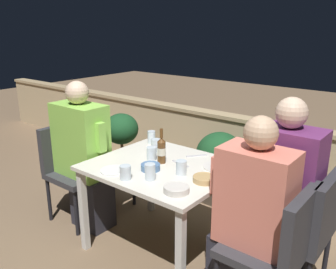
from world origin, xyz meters
TOP-DOWN VIEW (x-y plane):
  - ground_plane at (0.00, 0.00)m, footprint 16.00×16.00m
  - parapet_wall at (0.00, 1.42)m, footprint 9.00×0.18m
  - dining_table at (0.00, 0.00)m, footprint 1.03×0.88m
  - planter_hedge at (0.20, 0.98)m, footprint 1.04×0.47m
  - chair_left_near at (-0.95, -0.12)m, footprint 0.45×0.45m
  - person_green_blouse at (-0.76, -0.12)m, footprint 0.52×0.26m
  - chair_left_far at (-0.95, 0.17)m, footprint 0.45×0.45m
  - chair_right_near at (0.97, -0.14)m, footprint 0.45×0.45m
  - person_coral_top at (0.77, -0.14)m, footprint 0.49×0.26m
  - chair_right_far at (1.02, 0.17)m, footprint 0.45×0.45m
  - person_purple_stripe at (0.82, 0.17)m, footprint 0.50×0.26m
  - beer_bottle at (-0.03, 0.03)m, footprint 0.06×0.06m
  - plate_0 at (0.35, 0.22)m, footprint 0.24×0.24m
  - plate_1 at (-0.20, -0.30)m, footprint 0.19×0.19m
  - bowl_0 at (-0.01, -0.13)m, footprint 0.14×0.14m
  - bowl_1 at (0.35, -0.29)m, footprint 0.16×0.16m
  - bowl_2 at (0.40, -0.05)m, footprint 0.15×0.15m
  - glass_cup_0 at (-0.13, 0.03)m, footprint 0.08×0.08m
  - glass_cup_1 at (-0.22, 0.19)m, footprint 0.08×0.08m
  - glass_cup_2 at (-0.40, 0.34)m, footprint 0.07×0.07m
  - glass_cup_3 at (-0.03, -0.35)m, footprint 0.08×0.08m
  - glass_cup_4 at (0.10, -0.25)m, footprint 0.07×0.07m
  - glass_cup_5 at (0.21, -0.05)m, footprint 0.08×0.08m
  - fork_0 at (0.09, 0.31)m, footprint 0.12×0.15m
  - fork_1 at (0.09, 0.10)m, footprint 0.17×0.06m
  - potted_plant at (-1.21, 0.75)m, footprint 0.38×0.38m

SIDE VIEW (x-z plane):
  - ground_plane at x=0.00m, z-range 0.00..0.00m
  - planter_hedge at x=0.20m, z-range 0.04..0.74m
  - parapet_wall at x=0.00m, z-range 0.01..0.78m
  - potted_plant at x=-1.21m, z-range 0.09..0.85m
  - chair_left_near at x=-0.95m, z-range 0.10..0.95m
  - chair_left_far at x=-0.95m, z-range 0.10..0.95m
  - chair_right_near at x=0.97m, z-range 0.10..0.95m
  - chair_right_far at x=1.02m, z-range 0.10..0.95m
  - dining_table at x=0.00m, z-range 0.27..0.97m
  - person_coral_top at x=0.77m, z-range 0.00..1.23m
  - person_green_blouse at x=-0.76m, z-range 0.00..1.26m
  - person_purple_stripe at x=0.82m, z-range 0.00..1.29m
  - fork_0 at x=0.09m, z-range 0.70..0.71m
  - fork_1 at x=0.09m, z-range 0.70..0.71m
  - plate_0 at x=0.35m, z-range 0.70..0.71m
  - plate_1 at x=-0.20m, z-range 0.70..0.71m
  - bowl_2 at x=0.40m, z-range 0.70..0.74m
  - bowl_1 at x=0.35m, z-range 0.70..0.75m
  - bowl_0 at x=-0.01m, z-range 0.70..0.75m
  - glass_cup_3 at x=-0.03m, z-range 0.70..0.80m
  - glass_cup_0 at x=-0.13m, z-range 0.70..0.80m
  - glass_cup_5 at x=0.21m, z-range 0.70..0.80m
  - glass_cup_1 at x=-0.22m, z-range 0.70..0.81m
  - glass_cup_2 at x=-0.40m, z-range 0.70..0.81m
  - glass_cup_4 at x=0.10m, z-range 0.70..0.81m
  - beer_bottle at x=-0.03m, z-range 0.67..0.94m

